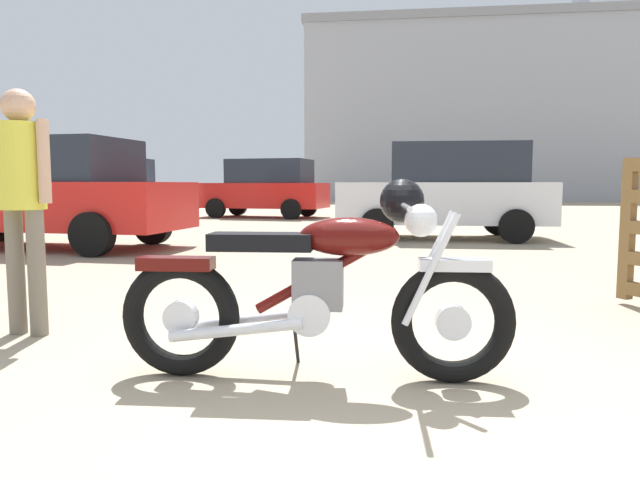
# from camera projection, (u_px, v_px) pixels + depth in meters

# --- Properties ---
(ground_plane) EXTENTS (80.00, 80.00, 0.00)m
(ground_plane) POSITION_uv_depth(u_px,v_px,m) (375.00, 399.00, 2.80)
(ground_plane) COLOR gray
(vintage_motorcycle) EXTENTS (2.08, 0.73, 1.07)m
(vintage_motorcycle) POSITION_uv_depth(u_px,v_px,m) (325.00, 287.00, 3.07)
(vintage_motorcycle) COLOR black
(vintage_motorcycle) RESTS_ON ground_plane
(bystander) EXTENTS (0.46, 0.30, 1.66)m
(bystander) POSITION_uv_depth(u_px,v_px,m) (22.00, 186.00, 3.91)
(bystander) COLOR #706656
(bystander) RESTS_ON ground_plane
(silver_sedan_mid) EXTENTS (3.95, 1.92, 1.78)m
(silver_sedan_mid) POSITION_uv_depth(u_px,v_px,m) (447.00, 190.00, 10.94)
(silver_sedan_mid) COLOR black
(silver_sedan_mid) RESTS_ON ground_plane
(pale_sedan_back) EXTENTS (4.87, 2.37, 1.74)m
(pale_sedan_back) POSITION_uv_depth(u_px,v_px,m) (92.00, 187.00, 16.35)
(pale_sedan_back) COLOR black
(pale_sedan_back) RESTS_ON ground_plane
(white_estate_far) EXTENTS (4.80, 2.20, 1.74)m
(white_estate_far) POSITION_uv_depth(u_px,v_px,m) (34.00, 190.00, 9.37)
(white_estate_far) COLOR black
(white_estate_far) RESTS_ON ground_plane
(dark_sedan_left) EXTENTS (4.07, 2.19, 1.78)m
(dark_sedan_left) POSITION_uv_depth(u_px,v_px,m) (265.00, 188.00, 17.92)
(dark_sedan_left) COLOR black
(dark_sedan_left) RESTS_ON ground_plane
(industrial_building) EXTENTS (23.27, 9.34, 23.34)m
(industrial_building) POSITION_uv_depth(u_px,v_px,m) (486.00, 113.00, 38.30)
(industrial_building) COLOR #9EA0A8
(industrial_building) RESTS_ON ground_plane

